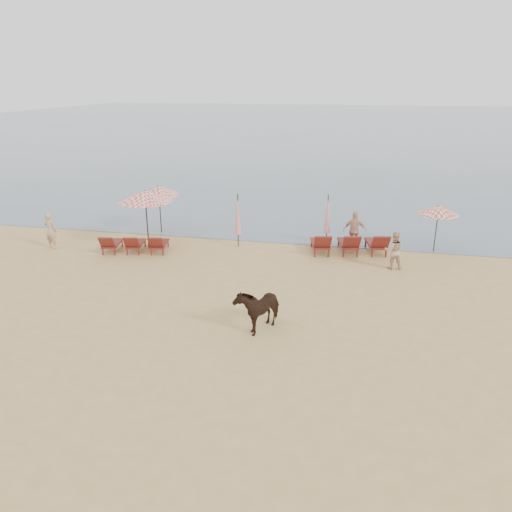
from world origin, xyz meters
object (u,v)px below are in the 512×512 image
(beachgoer_right_a, at_px, (394,251))
(beachgoer_right_b, at_px, (355,230))
(umbrella_open_left_b, at_px, (159,191))
(umbrella_open_right, at_px, (439,210))
(beachgoer_left, at_px, (51,230))
(cow, at_px, (258,307))
(umbrella_closed_right, at_px, (238,215))
(umbrella_open_left_a, at_px, (145,196))
(umbrella_closed_left, at_px, (327,214))
(lounger_cluster_left, at_px, (135,243))
(lounger_cluster_right, at_px, (349,243))

(beachgoer_right_a, xyz_separation_m, beachgoer_right_b, (-1.61, 2.20, 0.10))
(umbrella_open_left_b, bearing_deg, umbrella_open_right, 22.82)
(beachgoer_right_b, bearing_deg, umbrella_open_right, -179.41)
(beachgoer_left, bearing_deg, cow, 161.05)
(umbrella_closed_right, distance_m, beachgoer_right_b, 5.27)
(umbrella_open_left_a, bearing_deg, cow, -44.15)
(beachgoer_right_a, bearing_deg, umbrella_open_right, -133.60)
(umbrella_open_right, distance_m, umbrella_closed_left, 4.77)
(beachgoer_right_a, bearing_deg, umbrella_closed_right, -18.77)
(umbrella_open_left_a, xyz_separation_m, beachgoer_right_b, (9.08, 1.84, -1.54))
(umbrella_open_left_b, relative_size, cow, 1.49)
(lounger_cluster_left, height_order, cow, cow)
(umbrella_open_left_a, relative_size, beachgoer_right_a, 1.75)
(beachgoer_right_a, bearing_deg, umbrella_open_left_b, -20.70)
(umbrella_open_left_b, bearing_deg, umbrella_open_left_a, -56.86)
(lounger_cluster_left, bearing_deg, umbrella_open_left_a, 52.14)
(cow, bearing_deg, beachgoer_right_a, 79.56)
(umbrella_closed_right, height_order, cow, umbrella_closed_right)
(umbrella_open_left_a, bearing_deg, lounger_cluster_right, 8.20)
(lounger_cluster_left, bearing_deg, lounger_cluster_right, 0.09)
(umbrella_open_left_a, distance_m, beachgoer_right_a, 10.82)
(umbrella_open_left_a, relative_size, umbrella_closed_right, 1.10)
(lounger_cluster_right, height_order, umbrella_closed_right, umbrella_closed_right)
(umbrella_open_right, bearing_deg, umbrella_open_left_a, -172.01)
(lounger_cluster_left, xyz_separation_m, umbrella_closed_left, (8.16, 2.93, 1.03))
(cow, xyz_separation_m, beachgoer_right_a, (4.26, 6.13, 0.07))
(umbrella_open_right, bearing_deg, lounger_cluster_left, -169.33)
(lounger_cluster_right, xyz_separation_m, umbrella_closed_left, (-1.07, 1.14, 0.96))
(lounger_cluster_left, xyz_separation_m, umbrella_open_right, (12.91, 2.82, 1.50))
(umbrella_open_left_a, distance_m, umbrella_open_right, 12.75)
(lounger_cluster_right, bearing_deg, umbrella_closed_left, 121.58)
(umbrella_closed_right, bearing_deg, umbrella_open_right, 6.77)
(beachgoer_right_a, bearing_deg, beachgoer_right_b, -60.40)
(beachgoer_left, relative_size, beachgoer_right_a, 1.09)
(umbrella_open_right, bearing_deg, beachgoer_left, -171.40)
(umbrella_closed_right, bearing_deg, beachgoer_right_a, -12.15)
(lounger_cluster_left, distance_m, umbrella_closed_left, 8.73)
(umbrella_open_left_a, bearing_deg, beachgoer_left, -166.83)
(umbrella_closed_right, bearing_deg, umbrella_closed_left, 16.15)
(umbrella_closed_left, distance_m, umbrella_closed_right, 4.07)
(lounger_cluster_right, distance_m, umbrella_closed_left, 1.83)
(umbrella_open_left_b, xyz_separation_m, umbrella_closed_left, (8.20, -0.18, -0.68))
(lounger_cluster_left, xyz_separation_m, lounger_cluster_right, (9.23, 1.79, 0.07))
(lounger_cluster_right, height_order, beachgoer_left, beachgoer_left)
(umbrella_closed_right, bearing_deg, beachgoer_right_b, 8.09)
(umbrella_open_right, distance_m, umbrella_closed_right, 8.73)
(beachgoer_left, distance_m, beachgoer_right_b, 13.62)
(lounger_cluster_left, height_order, beachgoer_right_a, beachgoer_right_a)
(umbrella_open_left_a, bearing_deg, beachgoer_right_a, -0.78)
(umbrella_open_left_b, bearing_deg, beachgoer_right_b, 20.58)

